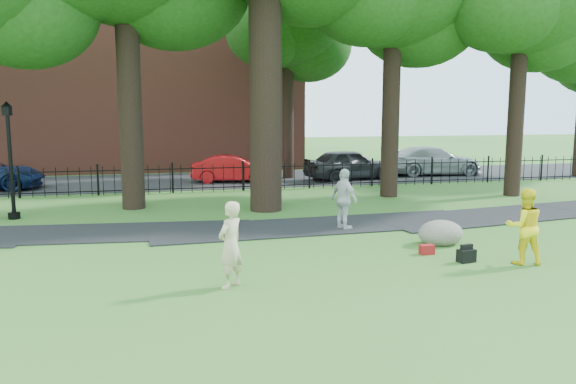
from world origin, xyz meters
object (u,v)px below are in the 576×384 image
object	(u,v)px
boulder	(441,231)
man	(524,226)
lamppost	(11,162)
red_sedan	(233,169)
woman	(231,245)

from	to	relation	value
boulder	man	bearing A→B (deg)	-67.84
boulder	lamppost	distance (m)	13.33
man	boulder	world-z (taller)	man
boulder	red_sedan	bearing A→B (deg)	103.57
woman	red_sedan	xyz separation A→B (m)	(2.40, 16.39, -0.20)
boulder	lamppost	world-z (taller)	lamppost
woman	red_sedan	bearing A→B (deg)	-142.05
woman	boulder	distance (m)	6.26
red_sedan	man	bearing A→B (deg)	-155.46
man	lamppost	xyz separation A→B (m)	(-12.47, 8.55, 0.97)
woman	red_sedan	world-z (taller)	woman
man	red_sedan	bearing A→B (deg)	-61.31
lamppost	red_sedan	xyz separation A→B (m)	(8.19, 7.69, -1.18)
boulder	red_sedan	distance (m)	14.50
red_sedan	boulder	bearing A→B (deg)	-156.64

